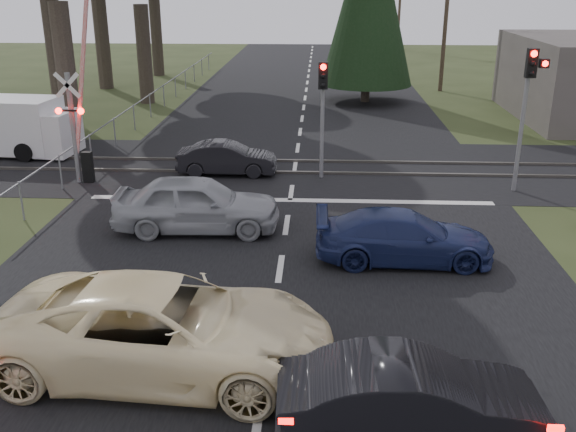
# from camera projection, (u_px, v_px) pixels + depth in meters

# --- Properties ---
(ground) EXTENTS (120.00, 120.00, 0.00)m
(ground) POSITION_uv_depth(u_px,v_px,m) (271.00, 331.00, 13.04)
(ground) COLOR #2C3618
(ground) RESTS_ON ground
(road) EXTENTS (14.00, 100.00, 0.01)m
(road) POSITION_uv_depth(u_px,v_px,m) (293.00, 183.00, 22.40)
(road) COLOR black
(road) RESTS_ON ground
(rail_corridor) EXTENTS (120.00, 8.00, 0.01)m
(rail_corridor) POSITION_uv_depth(u_px,v_px,m) (295.00, 168.00, 24.27)
(rail_corridor) COLOR black
(rail_corridor) RESTS_ON ground
(stop_line) EXTENTS (13.00, 0.35, 0.00)m
(stop_line) POSITION_uv_depth(u_px,v_px,m) (290.00, 200.00, 20.71)
(stop_line) COLOR silver
(stop_line) RESTS_ON ground
(rail_near) EXTENTS (120.00, 0.12, 0.10)m
(rail_near) POSITION_uv_depth(u_px,v_px,m) (294.00, 172.00, 23.50)
(rail_near) COLOR #59544C
(rail_near) RESTS_ON ground
(rail_far) EXTENTS (120.00, 0.12, 0.10)m
(rail_far) POSITION_uv_depth(u_px,v_px,m) (296.00, 161.00, 25.00)
(rail_far) COLOR #59544C
(rail_far) RESTS_ON ground
(crossing_signal) EXTENTS (1.62, 0.38, 6.96)m
(crossing_signal) POSITION_uv_depth(u_px,v_px,m) (79.00, 125.00, 21.83)
(crossing_signal) COLOR slate
(crossing_signal) RESTS_ON ground
(traffic_signal_right) EXTENTS (0.68, 0.48, 4.70)m
(traffic_signal_right) POSITION_uv_depth(u_px,v_px,m) (529.00, 93.00, 20.39)
(traffic_signal_right) COLOR slate
(traffic_signal_right) RESTS_ON ground
(traffic_signal_center) EXTENTS (0.32, 0.48, 4.10)m
(traffic_signal_center) POSITION_uv_depth(u_px,v_px,m) (323.00, 100.00, 22.01)
(traffic_signal_center) COLOR slate
(traffic_signal_center) RESTS_ON ground
(utility_pole_mid) EXTENTS (1.80, 0.26, 9.00)m
(utility_pole_mid) POSITION_uv_depth(u_px,v_px,m) (446.00, 13.00, 39.06)
(utility_pole_mid) COLOR #4C3D2D
(utility_pole_mid) RESTS_ON ground
(utility_pole_far) EXTENTS (1.80, 0.26, 9.00)m
(utility_pole_far) POSITION_uv_depth(u_px,v_px,m) (400.00, 0.00, 62.46)
(utility_pole_far) COLOR #4C3D2D
(utility_pole_far) RESTS_ON ground
(fence_left) EXTENTS (0.10, 36.00, 1.20)m
(fence_left) POSITION_uv_depth(u_px,v_px,m) (158.00, 111.00, 34.47)
(fence_left) COLOR slate
(fence_left) RESTS_ON ground
(cream_coupe) EXTENTS (6.27, 3.20, 1.69)m
(cream_coupe) POSITION_uv_depth(u_px,v_px,m) (164.00, 329.00, 11.50)
(cream_coupe) COLOR #FDEAB5
(cream_coupe) RESTS_ON ground
(dark_hatchback) EXTENTS (4.22, 1.63, 1.37)m
(dark_hatchback) POSITION_uv_depth(u_px,v_px,m) (412.00, 401.00, 9.80)
(dark_hatchback) COLOR black
(dark_hatchback) RESTS_ON ground
(silver_car) EXTENTS (4.72, 2.06, 1.58)m
(silver_car) POSITION_uv_depth(u_px,v_px,m) (197.00, 204.00, 18.01)
(silver_car) COLOR #999CA0
(silver_car) RESTS_ON ground
(blue_sedan) EXTENTS (4.46, 1.84, 1.29)m
(blue_sedan) POSITION_uv_depth(u_px,v_px,m) (404.00, 237.00, 16.10)
(blue_sedan) COLOR navy
(blue_sedan) RESTS_ON ground
(dark_car_far) EXTENTS (3.59, 1.27, 1.18)m
(dark_car_far) POSITION_uv_depth(u_px,v_px,m) (227.00, 159.00, 23.27)
(dark_car_far) COLOR black
(dark_car_far) RESTS_ON ground
(white_van) EXTENTS (5.98, 2.64, 2.27)m
(white_van) POSITION_uv_depth(u_px,v_px,m) (6.00, 126.00, 25.79)
(white_van) COLOR white
(white_van) RESTS_ON ground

